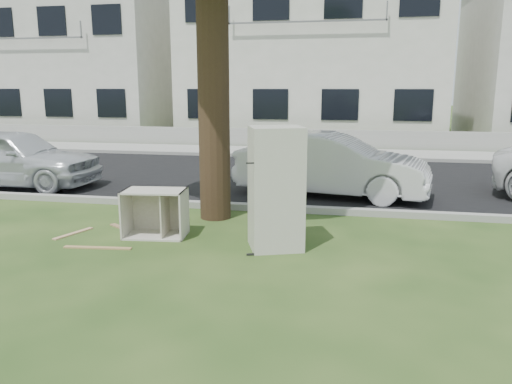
% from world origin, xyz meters
% --- Properties ---
extents(ground, '(120.00, 120.00, 0.00)m').
position_xyz_m(ground, '(0.00, 0.00, 0.00)').
color(ground, '#233F16').
extents(road, '(120.00, 7.00, 0.01)m').
position_xyz_m(road, '(0.00, 6.00, 0.01)').
color(road, black).
rests_on(road, ground).
extents(kerb_near, '(120.00, 0.18, 0.12)m').
position_xyz_m(kerb_near, '(0.00, 2.45, 0.00)').
color(kerb_near, gray).
rests_on(kerb_near, ground).
extents(kerb_far, '(120.00, 0.18, 0.12)m').
position_xyz_m(kerb_far, '(0.00, 9.55, 0.00)').
color(kerb_far, gray).
rests_on(kerb_far, ground).
extents(sidewalk, '(120.00, 2.80, 0.01)m').
position_xyz_m(sidewalk, '(0.00, 11.00, 0.01)').
color(sidewalk, gray).
rests_on(sidewalk, ground).
extents(low_wall, '(120.00, 0.15, 0.70)m').
position_xyz_m(low_wall, '(0.00, 12.60, 0.35)').
color(low_wall, gray).
rests_on(low_wall, ground).
extents(townhouse_left, '(10.20, 8.16, 7.04)m').
position_xyz_m(townhouse_left, '(-12.00, 17.50, 3.52)').
color(townhouse_left, silver).
rests_on(townhouse_left, ground).
extents(townhouse_center, '(11.22, 8.16, 7.44)m').
position_xyz_m(townhouse_center, '(0.00, 17.50, 3.72)').
color(townhouse_center, silver).
rests_on(townhouse_center, ground).
extents(fridge, '(0.90, 0.87, 1.74)m').
position_xyz_m(fridge, '(0.90, 0.34, 0.87)').
color(fridge, beige).
rests_on(fridge, ground).
extents(cabinet, '(1.00, 0.68, 0.73)m').
position_xyz_m(cabinet, '(-1.01, 0.54, 0.37)').
color(cabinet, silver).
rests_on(cabinet, ground).
extents(plank_a, '(1.00, 0.18, 0.02)m').
position_xyz_m(plank_a, '(-1.60, -0.21, 0.01)').
color(plank_a, '#A4824F').
rests_on(plank_a, ground).
extents(plank_b, '(0.81, 0.58, 0.02)m').
position_xyz_m(plank_b, '(-1.60, 0.74, 0.01)').
color(plank_b, '#95714E').
rests_on(plank_b, ground).
extents(plank_c, '(0.32, 0.72, 0.02)m').
position_xyz_m(plank_c, '(-2.33, 0.37, 0.01)').
color(plank_c, tan).
rests_on(plank_c, ground).
extents(car_center, '(4.21, 2.08, 1.33)m').
position_xyz_m(car_center, '(1.53, 4.03, 0.66)').
color(car_center, silver).
rests_on(car_center, ground).
extents(car_left, '(4.02, 1.65, 1.36)m').
position_xyz_m(car_left, '(-5.76, 3.63, 0.68)').
color(car_left, silver).
rests_on(car_left, ground).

